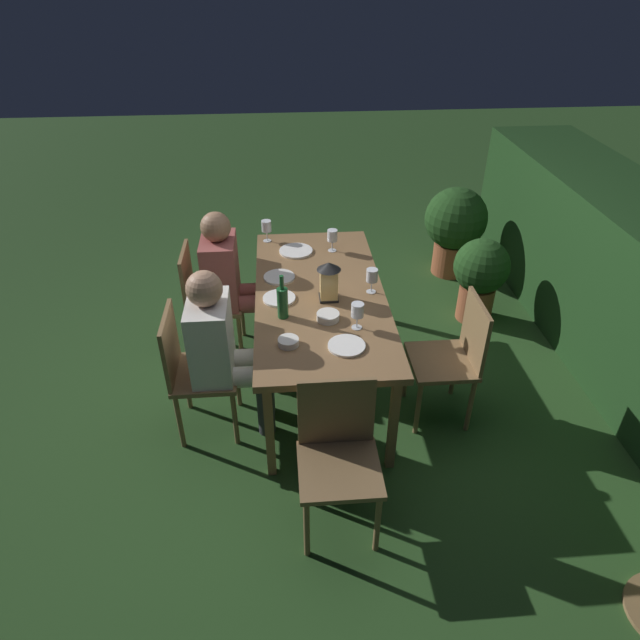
% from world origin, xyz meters
% --- Properties ---
extents(ground_plane, '(16.00, 16.00, 0.00)m').
position_xyz_m(ground_plane, '(0.00, 0.00, 0.00)').
color(ground_plane, '#26471E').
extents(dining_table, '(1.86, 0.86, 0.74)m').
position_xyz_m(dining_table, '(0.00, 0.00, 0.68)').
color(dining_table, olive).
rests_on(dining_table, ground).
extents(chair_side_left_a, '(0.42, 0.40, 0.87)m').
position_xyz_m(chair_side_left_a, '(-0.42, -0.82, 0.49)').
color(chair_side_left_a, brown).
rests_on(chair_side_left_a, ground).
extents(person_in_rust, '(0.38, 0.47, 1.15)m').
position_xyz_m(person_in_rust, '(-0.42, -0.62, 0.64)').
color(person_in_rust, '#9E4C47').
rests_on(person_in_rust, ground).
extents(chair_side_left_b, '(0.42, 0.40, 0.87)m').
position_xyz_m(chair_side_left_b, '(0.42, -0.82, 0.49)').
color(chair_side_left_b, brown).
rests_on(chair_side_left_b, ground).
extents(person_in_cream, '(0.38, 0.47, 1.15)m').
position_xyz_m(person_in_cream, '(0.42, -0.62, 0.64)').
color(person_in_cream, white).
rests_on(person_in_cream, ground).
extents(chair_head_far, '(0.40, 0.42, 0.87)m').
position_xyz_m(chair_head_far, '(1.18, 0.00, 0.49)').
color(chair_head_far, brown).
rests_on(chair_head_far, ground).
extents(chair_side_right_b, '(0.42, 0.40, 0.87)m').
position_xyz_m(chair_side_right_b, '(0.42, 0.82, 0.49)').
color(chair_side_right_b, brown).
rests_on(chair_side_right_b, ground).
extents(lantern_centerpiece, '(0.15, 0.15, 0.27)m').
position_xyz_m(lantern_centerpiece, '(0.08, 0.05, 0.88)').
color(lantern_centerpiece, black).
rests_on(lantern_centerpiece, dining_table).
extents(green_bottle_on_table, '(0.07, 0.07, 0.29)m').
position_xyz_m(green_bottle_on_table, '(0.27, -0.25, 0.85)').
color(green_bottle_on_table, '#1E5B2D').
rests_on(green_bottle_on_table, dining_table).
extents(wine_glass_a, '(0.08, 0.08, 0.17)m').
position_xyz_m(wine_glass_a, '(0.02, 0.34, 0.85)').
color(wine_glass_a, silver).
rests_on(wine_glass_a, dining_table).
extents(wine_glass_b, '(0.08, 0.08, 0.17)m').
position_xyz_m(wine_glass_b, '(-0.81, -0.35, 0.85)').
color(wine_glass_b, silver).
rests_on(wine_glass_b, dining_table).
extents(wine_glass_c, '(0.08, 0.08, 0.17)m').
position_xyz_m(wine_glass_c, '(0.43, 0.19, 0.85)').
color(wine_glass_c, silver).
rests_on(wine_glass_c, dining_table).
extents(wine_glass_d, '(0.08, 0.08, 0.17)m').
position_xyz_m(wine_glass_d, '(-0.60, 0.14, 0.85)').
color(wine_glass_d, silver).
rests_on(wine_glass_d, dining_table).
extents(plate_a, '(0.25, 0.25, 0.01)m').
position_xyz_m(plate_a, '(-0.61, -0.13, 0.74)').
color(plate_a, white).
rests_on(plate_a, dining_table).
extents(plate_b, '(0.22, 0.22, 0.01)m').
position_xyz_m(plate_b, '(-0.22, -0.27, 0.74)').
color(plate_b, silver).
rests_on(plate_b, dining_table).
extents(plate_c, '(0.21, 0.21, 0.01)m').
position_xyz_m(plate_c, '(0.07, -0.27, 0.74)').
color(plate_c, white).
rests_on(plate_c, dining_table).
extents(plate_d, '(0.22, 0.22, 0.01)m').
position_xyz_m(plate_d, '(0.62, 0.10, 0.74)').
color(plate_d, white).
rests_on(plate_d, dining_table).
extents(bowl_olives, '(0.12, 0.12, 0.04)m').
position_xyz_m(bowl_olives, '(0.57, -0.23, 0.76)').
color(bowl_olives, silver).
rests_on(bowl_olives, dining_table).
extents(bowl_bread, '(0.14, 0.14, 0.04)m').
position_xyz_m(bowl_bread, '(0.33, 0.02, 0.76)').
color(bowl_bread, silver).
rests_on(bowl_bread, dining_table).
extents(hedge_backdrop, '(4.50, 0.79, 1.19)m').
position_xyz_m(hedge_backdrop, '(0.00, 2.27, 0.59)').
color(hedge_backdrop, '#193816').
rests_on(hedge_backdrop, ground).
extents(potted_plant_by_hedge, '(0.58, 0.58, 0.85)m').
position_xyz_m(potted_plant_by_hedge, '(-1.52, 1.38, 0.50)').
color(potted_plant_by_hedge, '#9E5133').
rests_on(potted_plant_by_hedge, ground).
extents(potted_plant_corner, '(0.45, 0.45, 0.72)m').
position_xyz_m(potted_plant_corner, '(-0.70, 1.37, 0.42)').
color(potted_plant_corner, '#9E5133').
rests_on(potted_plant_corner, ground).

